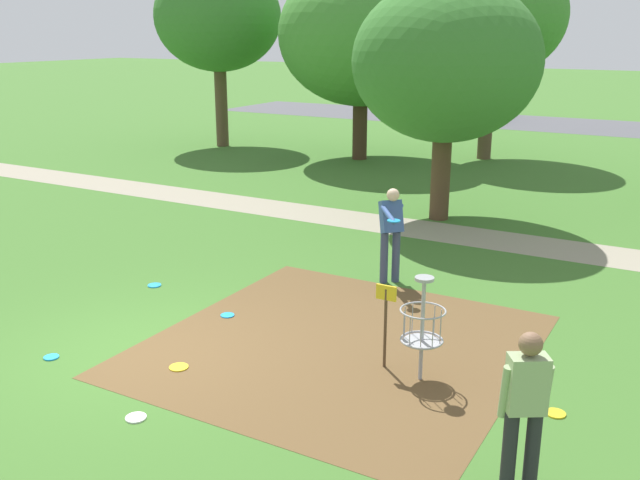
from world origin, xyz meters
name	(u,v)px	position (x,y,z in m)	size (l,w,h in m)	color
ground_plane	(138,352)	(0.00, 0.00, 0.00)	(160.00, 160.00, 0.00)	#3D6B28
dirt_tee_pad	(339,345)	(2.34, 1.59, 0.00)	(5.04, 5.18, 0.01)	brown
disc_golf_basket	(418,324)	(3.66, 1.21, 0.75)	(0.98, 0.58, 1.39)	#9E9EA3
player_foreground_watching	(391,229)	(1.88, 4.34, 0.99)	(0.65, 1.09, 1.71)	#384260
player_throwing	(525,406)	(5.42, -0.57, 0.97)	(0.48, 0.45, 1.71)	#232328
frisbee_near_basket	(51,357)	(-0.90, -0.72, 0.01)	(0.21, 0.21, 0.02)	#1E93DB
frisbee_by_tee	(136,418)	(1.23, -1.32, 0.01)	(0.24, 0.24, 0.02)	white
frisbee_mid_grass	(555,413)	(5.42, 1.17, 0.01)	(0.24, 0.24, 0.02)	gold
frisbee_far_left	(227,315)	(0.31, 1.67, 0.01)	(0.22, 0.22, 0.02)	#1E93DB
frisbee_far_right	(179,367)	(0.82, -0.09, 0.01)	(0.26, 0.26, 0.02)	gold
frisbee_scattered_a	(154,285)	(-1.63, 2.13, 0.01)	(0.23, 0.23, 0.02)	#1E93DB
tree_near_right	(446,62)	(1.08, 8.96, 3.62)	(4.23, 4.23, 5.43)	#4C3823
tree_mid_left	(493,16)	(-0.45, 17.51, 4.75)	(4.82, 4.82, 6.82)	brown
tree_mid_center	(361,35)	(-4.19, 15.31, 4.16)	(5.53, 5.53, 6.52)	#422D1E
tree_mid_right	(218,17)	(-10.09, 15.31, 4.75)	(4.67, 4.67, 6.76)	brown
parking_lot_strip	(561,125)	(0.00, 28.36, 0.00)	(36.00, 6.00, 0.01)	#4C4C51
parked_car_leftmost	(475,100)	(-4.39, 28.67, 0.92)	(2.65, 4.49, 1.84)	#2D4784
gravel_path	(378,223)	(0.00, 7.88, 0.00)	(40.00, 1.48, 0.00)	gray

